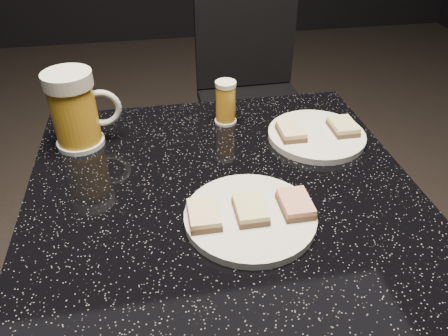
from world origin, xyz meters
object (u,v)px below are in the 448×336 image
(table, at_px, (224,280))
(beer_mug, at_px, (76,110))
(plate_small, at_px, (316,135))
(chair, at_px, (251,91))
(plate_large, at_px, (250,217))
(beer_tumbler, at_px, (226,103))

(table, distance_m, beer_mug, 0.46)
(plate_small, distance_m, chair, 0.80)
(beer_mug, bearing_deg, plate_small, -7.61)
(plate_large, xyz_separation_m, plate_small, (0.19, 0.23, 0.00))
(table, bearing_deg, plate_large, -71.11)
(chair, bearing_deg, plate_small, -93.13)
(plate_large, relative_size, beer_mug, 1.37)
(beer_mug, height_order, beer_tumbler, beer_mug)
(table, xyz_separation_m, chair, (0.26, 0.90, -0.01))
(plate_large, xyz_separation_m, chair, (0.24, 0.98, -0.26))
(plate_large, height_order, chair, chair)
(table, distance_m, chair, 0.94)
(beer_mug, xyz_separation_m, chair, (0.53, 0.69, -0.33))
(beer_mug, relative_size, chair, 0.18)
(beer_tumbler, relative_size, chair, 0.11)
(plate_small, height_order, table, plate_small)
(plate_large, distance_m, plate_small, 0.30)
(beer_mug, bearing_deg, table, -38.16)
(plate_small, relative_size, beer_mug, 1.29)
(plate_large, bearing_deg, chair, 76.51)
(beer_mug, distance_m, beer_tumbler, 0.31)
(beer_tumbler, xyz_separation_m, chair, (0.22, 0.66, -0.30))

